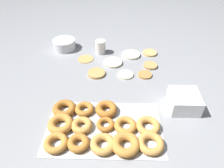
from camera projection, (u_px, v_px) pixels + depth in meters
The scene contains 13 objects.
ground_plane at pixel (117, 75), 1.18m from camera, with size 3.00×3.00×0.00m, color gray.
pancake_0 at pixel (113, 62), 1.27m from camera, with size 0.12×0.12×0.01m, color beige.
pancake_1 at pixel (96, 73), 1.18m from camera, with size 0.10×0.10×0.01m, color tan.
pancake_2 at pixel (150, 53), 1.36m from camera, with size 0.09×0.09×0.01m, color tan.
pancake_3 at pixel (131, 55), 1.34m from camera, with size 0.12×0.12×0.02m, color silver.
pancake_4 at pixel (145, 75), 1.17m from camera, with size 0.08×0.08×0.01m, color #B27F42.
pancake_5 at pixel (150, 66), 1.24m from camera, with size 0.08×0.08×0.01m, color tan.
pancake_6 at pixel (86, 59), 1.31m from camera, with size 0.10×0.10×0.01m, color tan.
pancake_7 at pixel (126, 75), 1.17m from camera, with size 0.09×0.09×0.01m, color beige.
donut_tray at pixel (101, 128), 0.86m from camera, with size 0.51×0.31×0.04m.
batter_bowl at pixel (64, 44), 1.40m from camera, with size 0.16×0.16×0.07m.
container_stack at pixel (184, 101), 0.95m from camera, with size 0.14×0.14×0.08m.
paper_cup at pixel (100, 47), 1.35m from camera, with size 0.07×0.07×0.09m.
Camera 1 is at (-0.01, -0.94, 0.71)m, focal length 32.00 mm.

